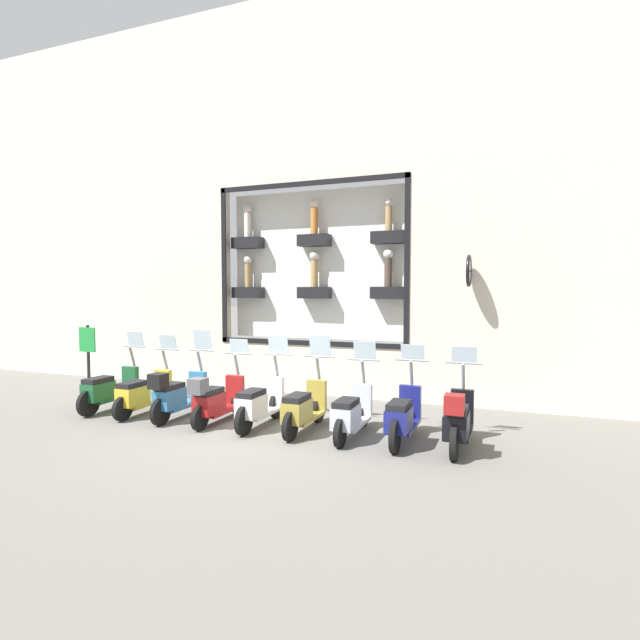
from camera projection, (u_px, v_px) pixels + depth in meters
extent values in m
plane|color=#66635E|center=(236.00, 431.00, 8.90)|extent=(120.00, 120.00, 0.00)
cube|color=beige|center=(12.00, 219.00, 15.67)|extent=(0.40, 15.59, 9.54)
cube|color=beige|center=(312.00, 369.00, 12.22)|extent=(0.40, 4.82, 1.19)
cube|color=beige|center=(312.00, 88.00, 11.82)|extent=(0.40, 4.82, 4.43)
cube|color=black|center=(309.00, 183.00, 11.76)|extent=(0.04, 4.82, 0.12)
cube|color=black|center=(309.00, 343.00, 11.98)|extent=(0.04, 4.82, 0.12)
cube|color=black|center=(407.00, 262.00, 11.02)|extent=(0.04, 0.12, 3.91)
cube|color=black|center=(224.00, 266.00, 12.72)|extent=(0.04, 0.12, 3.91)
cube|color=silver|center=(318.00, 265.00, 12.39)|extent=(0.04, 4.58, 3.67)
cube|color=black|center=(389.00, 237.00, 11.48)|extent=(0.36, 0.78, 0.28)
cylinder|color=#9E7F4C|center=(389.00, 219.00, 11.46)|extent=(0.16, 0.16, 0.56)
sphere|color=beige|center=(389.00, 202.00, 11.44)|extent=(0.20, 0.20, 0.20)
cube|color=black|center=(314.00, 240.00, 12.15)|extent=(0.36, 0.78, 0.28)
cylinder|color=#B26B2D|center=(314.00, 221.00, 12.13)|extent=(0.18, 0.18, 0.63)
sphere|color=beige|center=(314.00, 204.00, 12.10)|extent=(0.23, 0.23, 0.23)
cube|color=black|center=(248.00, 243.00, 12.82)|extent=(0.36, 0.78, 0.28)
cylinder|color=silver|center=(248.00, 225.00, 12.79)|extent=(0.17, 0.17, 0.62)
sphere|color=beige|center=(247.00, 209.00, 12.77)|extent=(0.22, 0.22, 0.22)
cube|color=black|center=(388.00, 293.00, 11.56)|extent=(0.36, 0.78, 0.28)
cylinder|color=#47382D|center=(388.00, 273.00, 11.53)|extent=(0.18, 0.18, 0.65)
sphere|color=white|center=(388.00, 253.00, 11.50)|extent=(0.24, 0.24, 0.24)
cube|color=black|center=(314.00, 293.00, 12.23)|extent=(0.36, 0.78, 0.28)
cylinder|color=#9E7F4C|center=(314.00, 274.00, 12.20)|extent=(0.18, 0.18, 0.64)
sphere|color=beige|center=(314.00, 256.00, 12.17)|extent=(0.23, 0.23, 0.23)
cube|color=black|center=(248.00, 293.00, 12.90)|extent=(0.36, 0.78, 0.28)
cylinder|color=#9E7F4C|center=(248.00, 276.00, 12.87)|extent=(0.16, 0.16, 0.59)
sphere|color=beige|center=(248.00, 260.00, 12.85)|extent=(0.21, 0.21, 0.21)
cylinder|color=black|center=(470.00, 271.00, 10.39)|extent=(0.35, 0.05, 0.05)
torus|color=black|center=(469.00, 271.00, 10.23)|extent=(0.66, 0.07, 0.66)
cylinder|color=white|center=(469.00, 271.00, 10.23)|extent=(0.54, 0.03, 0.54)
cylinder|color=black|center=(463.00, 422.00, 8.55)|extent=(0.54, 0.09, 0.54)
cylinder|color=black|center=(454.00, 443.00, 7.37)|extent=(0.54, 0.09, 0.54)
cube|color=black|center=(459.00, 432.00, 7.96)|extent=(1.02, 0.38, 0.06)
cube|color=black|center=(456.00, 425.00, 7.60)|extent=(0.61, 0.35, 0.36)
cube|color=black|center=(457.00, 410.00, 7.58)|extent=(0.58, 0.31, 0.10)
cube|color=black|center=(462.00, 406.00, 8.44)|extent=(0.12, 0.37, 0.56)
cylinder|color=gray|center=(463.00, 376.00, 8.48)|extent=(0.20, 0.06, 0.45)
cylinder|color=gray|center=(464.00, 363.00, 8.53)|extent=(0.04, 0.61, 0.04)
cube|color=silver|center=(464.00, 355.00, 8.56)|extent=(0.07, 0.42, 0.28)
cube|color=maroon|center=(454.00, 404.00, 7.28)|extent=(0.28, 0.28, 0.28)
cylinder|color=black|center=(411.00, 417.00, 8.86)|extent=(0.55, 0.09, 0.55)
cylinder|color=black|center=(395.00, 436.00, 7.69)|extent=(0.55, 0.09, 0.55)
cube|color=navy|center=(404.00, 426.00, 8.28)|extent=(1.02, 0.38, 0.06)
cube|color=navy|center=(399.00, 419.00, 7.92)|extent=(0.61, 0.35, 0.36)
cube|color=black|center=(399.00, 405.00, 7.90)|extent=(0.58, 0.31, 0.10)
cube|color=navy|center=(410.00, 401.00, 8.76)|extent=(0.12, 0.37, 0.56)
cylinder|color=gray|center=(411.00, 373.00, 8.80)|extent=(0.20, 0.06, 0.45)
cylinder|color=gray|center=(412.00, 360.00, 8.85)|extent=(0.04, 0.61, 0.04)
cube|color=silver|center=(413.00, 352.00, 8.88)|extent=(0.07, 0.42, 0.28)
cylinder|color=black|center=(363.00, 414.00, 9.22)|extent=(0.47, 0.09, 0.47)
cylinder|color=black|center=(340.00, 433.00, 7.98)|extent=(0.47, 0.09, 0.47)
cube|color=#B7BCC6|center=(353.00, 423.00, 8.60)|extent=(1.02, 0.38, 0.06)
cube|color=#B7BCC6|center=(346.00, 417.00, 8.24)|extent=(0.61, 0.35, 0.36)
cube|color=black|center=(346.00, 403.00, 8.23)|extent=(0.58, 0.31, 0.10)
cube|color=#B7BCC6|center=(362.00, 399.00, 9.09)|extent=(0.12, 0.37, 0.56)
cylinder|color=gray|center=(363.00, 372.00, 9.12)|extent=(0.20, 0.06, 0.45)
cylinder|color=gray|center=(364.00, 360.00, 9.18)|extent=(0.04, 0.61, 0.04)
cube|color=silver|center=(365.00, 350.00, 9.20)|extent=(0.09, 0.42, 0.34)
cylinder|color=black|center=(319.00, 409.00, 9.52)|extent=(0.50, 0.09, 0.50)
cylinder|color=black|center=(290.00, 426.00, 8.32)|extent=(0.50, 0.09, 0.50)
cube|color=olive|center=(305.00, 418.00, 8.92)|extent=(1.02, 0.38, 0.06)
cube|color=olive|center=(297.00, 411.00, 8.56)|extent=(0.61, 0.35, 0.36)
cube|color=black|center=(297.00, 398.00, 8.55)|extent=(0.58, 0.31, 0.10)
cube|color=olive|center=(317.00, 395.00, 9.41)|extent=(0.12, 0.37, 0.56)
cylinder|color=gray|center=(318.00, 368.00, 9.44)|extent=(0.20, 0.06, 0.45)
cylinder|color=gray|center=(319.00, 357.00, 9.50)|extent=(0.04, 0.60, 0.04)
cube|color=silver|center=(320.00, 346.00, 9.52)|extent=(0.10, 0.42, 0.41)
cylinder|color=black|center=(277.00, 405.00, 9.84)|extent=(0.52, 0.09, 0.52)
cylinder|color=black|center=(244.00, 421.00, 8.64)|extent=(0.52, 0.09, 0.52)
cube|color=silver|center=(261.00, 413.00, 9.24)|extent=(1.02, 0.39, 0.06)
cube|color=silver|center=(251.00, 406.00, 8.88)|extent=(0.61, 0.35, 0.36)
cube|color=black|center=(251.00, 393.00, 8.87)|extent=(0.58, 0.31, 0.10)
cube|color=silver|center=(274.00, 391.00, 9.73)|extent=(0.12, 0.37, 0.56)
cylinder|color=gray|center=(276.00, 365.00, 9.76)|extent=(0.20, 0.06, 0.45)
cylinder|color=gray|center=(277.00, 354.00, 9.82)|extent=(0.04, 0.60, 0.04)
cube|color=silver|center=(278.00, 344.00, 9.84)|extent=(0.09, 0.42, 0.38)
cylinder|color=black|center=(238.00, 403.00, 10.19)|extent=(0.45, 0.09, 0.45)
cylinder|color=black|center=(200.00, 418.00, 8.94)|extent=(0.45, 0.09, 0.45)
cube|color=maroon|center=(220.00, 410.00, 9.56)|extent=(1.02, 0.39, 0.06)
cube|color=maroon|center=(209.00, 404.00, 9.20)|extent=(0.61, 0.35, 0.36)
cube|color=black|center=(209.00, 391.00, 9.19)|extent=(0.58, 0.31, 0.10)
cube|color=maroon|center=(235.00, 389.00, 10.05)|extent=(0.12, 0.37, 0.56)
cylinder|color=gray|center=(237.00, 364.00, 10.09)|extent=(0.20, 0.06, 0.45)
cylinder|color=gray|center=(238.00, 354.00, 10.14)|extent=(0.04, 0.60, 0.04)
cube|color=silver|center=(239.00, 346.00, 10.17)|extent=(0.08, 0.42, 0.29)
cube|color=#4C4C51|center=(198.00, 386.00, 8.86)|extent=(0.28, 0.28, 0.28)
cylinder|color=black|center=(201.00, 398.00, 10.48)|extent=(0.52, 0.09, 0.52)
cylinder|color=black|center=(161.00, 412.00, 9.28)|extent=(0.52, 0.09, 0.52)
cube|color=teal|center=(182.00, 405.00, 9.88)|extent=(1.02, 0.38, 0.06)
cube|color=teal|center=(170.00, 398.00, 9.52)|extent=(0.61, 0.35, 0.36)
cube|color=black|center=(169.00, 386.00, 9.51)|extent=(0.58, 0.31, 0.10)
cube|color=teal|center=(198.00, 385.00, 10.37)|extent=(0.12, 0.37, 0.56)
cylinder|color=gray|center=(200.00, 361.00, 10.41)|extent=(0.20, 0.06, 0.45)
cylinder|color=gray|center=(201.00, 350.00, 10.46)|extent=(0.04, 0.60, 0.04)
cube|color=silver|center=(202.00, 340.00, 10.48)|extent=(0.11, 0.42, 0.43)
cube|color=black|center=(158.00, 381.00, 9.20)|extent=(0.28, 0.28, 0.28)
cylinder|color=black|center=(167.00, 395.00, 10.82)|extent=(0.48, 0.09, 0.48)
cylinder|color=black|center=(123.00, 409.00, 9.59)|extent=(0.48, 0.09, 0.48)
cube|color=gold|center=(146.00, 402.00, 10.21)|extent=(1.02, 0.38, 0.06)
cube|color=gold|center=(133.00, 396.00, 9.85)|extent=(0.61, 0.35, 0.36)
cube|color=black|center=(133.00, 384.00, 9.83)|extent=(0.58, 0.31, 0.10)
cube|color=gold|center=(163.00, 383.00, 10.69)|extent=(0.12, 0.37, 0.56)
cylinder|color=gray|center=(165.00, 359.00, 10.73)|extent=(0.20, 0.06, 0.45)
cylinder|color=gray|center=(167.00, 349.00, 10.78)|extent=(0.04, 0.61, 0.04)
cube|color=silver|center=(168.00, 342.00, 10.81)|extent=(0.08, 0.42, 0.31)
cylinder|color=black|center=(134.00, 391.00, 11.12)|extent=(0.53, 0.09, 0.53)
cylinder|color=black|center=(88.00, 403.00, 9.93)|extent=(0.53, 0.09, 0.53)
cube|color=#19512D|center=(112.00, 398.00, 10.53)|extent=(1.02, 0.38, 0.06)
cube|color=#19512D|center=(98.00, 391.00, 10.16)|extent=(0.61, 0.35, 0.36)
cube|color=black|center=(98.00, 380.00, 10.15)|extent=(0.58, 0.31, 0.10)
cube|color=#19512D|center=(130.00, 379.00, 11.01)|extent=(0.12, 0.37, 0.56)
cylinder|color=gray|center=(132.00, 356.00, 11.05)|extent=(0.20, 0.06, 0.45)
cylinder|color=gray|center=(134.00, 346.00, 11.10)|extent=(0.04, 0.61, 0.04)
cube|color=silver|center=(135.00, 339.00, 11.13)|extent=(0.09, 0.42, 0.33)
cylinder|color=#232326|center=(90.00, 402.00, 11.23)|extent=(0.36, 0.36, 0.02)
cylinder|color=#232326|center=(89.00, 364.00, 11.18)|extent=(0.07, 0.07, 1.74)
cube|color=#1E8438|center=(87.00, 340.00, 11.12)|extent=(0.03, 0.45, 0.55)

